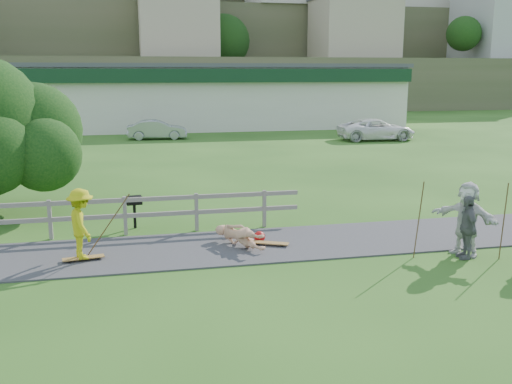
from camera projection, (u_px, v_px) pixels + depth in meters
ground at (213, 268)px, 13.30m from camera, size 260.00×260.00×0.00m
path at (205, 248)px, 14.73m from camera, size 34.00×3.00×0.04m
fence at (25, 215)px, 15.35m from camera, size 15.05×0.10×1.10m
strip_mall at (201, 95)px, 47.00m from camera, size 32.50×10.75×5.10m
hillside at (137, 12)px, 97.59m from camera, size 220.00×67.00×47.50m
skater_rider at (81, 228)px, 13.59m from camera, size 0.94×1.24×1.70m
skater_fallen at (240, 236)px, 14.82m from camera, size 1.70×1.19×0.62m
spectator_b at (467, 227)px, 13.89m from camera, size 0.53×0.97×1.57m
spectator_d at (467, 219)px, 14.12m from camera, size 1.35×1.77×1.86m
car_silver at (157, 130)px, 38.44m from camera, size 4.04×1.60×1.31m
car_white at (376, 130)px, 37.94m from camera, size 5.18×2.55×1.41m
bbq at (135, 212)px, 16.64m from camera, size 0.48×0.38×0.95m
longboard_rider at (84, 260)px, 13.75m from camera, size 1.00×0.40×0.11m
longboard_fallen at (271, 245)px, 14.95m from camera, size 0.96×0.61×0.11m
helmet at (259, 237)px, 15.32m from camera, size 0.31×0.31×0.31m
pole_rider at (108, 218)px, 14.07m from camera, size 0.03×0.03×1.90m
pole_spec_left at (419, 220)px, 13.89m from camera, size 0.03×0.03×1.92m
pole_spec_right at (504, 221)px, 13.78m from camera, size 0.03×0.03×1.90m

